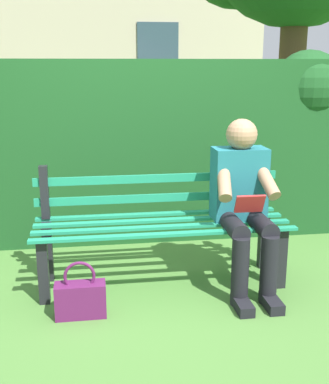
{
  "coord_description": "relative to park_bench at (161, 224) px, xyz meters",
  "views": [
    {
      "loc": [
        0.48,
        3.28,
        1.57
      ],
      "look_at": [
        0.0,
        0.1,
        0.72
      ],
      "focal_mm": 45.61,
      "sensor_mm": 36.0,
      "label": 1
    }
  ],
  "objects": [
    {
      "name": "hedge_backdrop",
      "position": [
        -0.17,
        -1.15,
        0.41
      ],
      "size": [
        4.64,
        0.81,
        1.7
      ],
      "color": "#19471E",
      "rests_on": "ground"
    },
    {
      "name": "person_seated",
      "position": [
        -0.56,
        0.17,
        0.21
      ],
      "size": [
        0.44,
        0.73,
        1.2
      ],
      "color": "#1E6672",
      "rests_on": "ground"
    },
    {
      "name": "ground",
      "position": [
        0.0,
        0.06,
        -0.44
      ],
      "size": [
        60.0,
        60.0,
        0.0
      ],
      "primitive_type": "plane",
      "color": "#477533"
    },
    {
      "name": "handbag",
      "position": [
        0.59,
        0.47,
        -0.31
      ],
      "size": [
        0.32,
        0.13,
        0.38
      ],
      "color": "#59194C",
      "rests_on": "ground"
    },
    {
      "name": "park_bench",
      "position": [
        0.0,
        0.0,
        0.0
      ],
      "size": [
        1.82,
        0.52,
        0.87
      ],
      "color": "black",
      "rests_on": "ground"
    }
  ]
}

